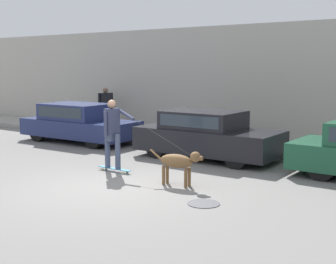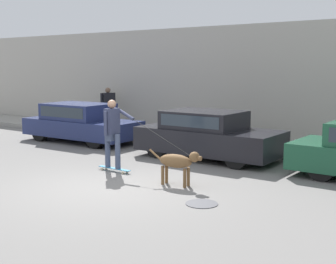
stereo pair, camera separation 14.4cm
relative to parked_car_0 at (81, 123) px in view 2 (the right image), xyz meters
name	(u,v)px [view 2 (the right image)]	position (x,y,z in m)	size (l,w,h in m)	color
ground_plane	(109,187)	(4.92, -3.89, -0.63)	(36.00, 36.00, 0.00)	slate
back_wall	(257,84)	(4.92, 3.18, 1.31)	(32.00, 0.30, 3.89)	#ADA89E
sidewalk_curb	(239,146)	(4.92, 1.98, -0.55)	(30.00, 2.06, 0.16)	gray
parked_car_0	(81,123)	(0.00, 0.00, 0.00)	(4.14, 1.79, 1.29)	black
parked_car_1	(208,136)	(4.99, 0.00, 0.00)	(3.98, 1.78, 1.32)	black
dog	(178,162)	(6.03, -2.94, -0.11)	(1.28, 0.36, 0.77)	brown
skateboarder	(113,131)	(3.98, -2.73, 0.37)	(2.90, 0.53, 1.74)	beige
pedestrian_with_bag	(108,106)	(-1.00, 2.39, 0.38)	(0.37, 0.71, 1.56)	brown
manhole_cover	(202,204)	(7.16, -3.79, -0.63)	(0.61, 0.61, 0.01)	#38383D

